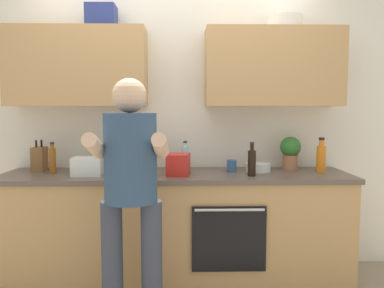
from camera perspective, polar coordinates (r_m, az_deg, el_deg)
ground_plane at (r=3.41m, az=-2.36°, el=-19.45°), size 12.00×12.00×0.00m
back_wall_unit at (r=3.38m, az=-2.33°, el=6.40°), size 4.00×0.38×2.50m
counter at (r=3.25m, az=-2.36°, el=-12.20°), size 2.84×0.67×0.90m
person_standing at (r=2.51m, az=-9.12°, el=-5.60°), size 0.49×0.45×1.62m
bottle_syrup at (r=3.33m, az=-20.07°, el=-2.23°), size 0.05×0.05×0.25m
bottle_vinegar at (r=2.99m, az=-6.03°, el=-2.96°), size 0.07×0.07×0.26m
bottle_water at (r=3.30m, az=-1.02°, el=-2.03°), size 0.07×0.07×0.25m
bottle_juice at (r=3.36m, az=18.69°, el=-1.93°), size 0.08×0.08×0.29m
bottle_hotsauce at (r=3.24m, az=-6.01°, el=-2.50°), size 0.07×0.07×0.23m
bottle_soy at (r=3.04m, az=8.91°, el=-2.69°), size 0.06×0.06×0.27m
cup_tea at (r=3.22m, az=5.93°, el=-3.26°), size 0.08×0.08×0.10m
mixing_bowl at (r=3.28m, az=9.83°, el=-3.40°), size 0.21×0.21×0.07m
knife_block at (r=3.50m, az=-21.79°, el=-2.07°), size 0.10×0.14×0.26m
potted_herb at (r=3.41m, az=14.45°, el=-1.05°), size 0.18×0.18×0.29m
grocery_bag_produce at (r=3.17m, az=-15.30°, el=-3.19°), size 0.24×0.23×0.14m
grocery_bag_crisps at (r=3.05m, az=-2.04°, el=-3.07°), size 0.20×0.23×0.17m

